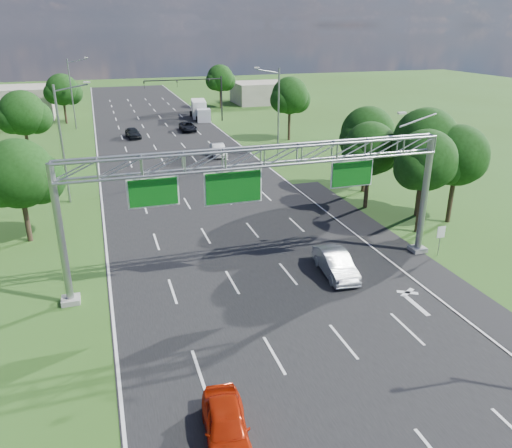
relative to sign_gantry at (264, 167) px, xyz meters
name	(u,v)px	position (x,y,z in m)	size (l,w,h in m)	color
ground	(199,190)	(-0.33, 18.00, -6.89)	(220.00, 220.00, 0.00)	#2D5018
road	(199,190)	(-0.33, 18.00, -6.89)	(18.00, 180.00, 0.02)	black
road_flare	(385,242)	(9.87, 2.00, -6.89)	(3.00, 30.00, 0.02)	black
sign_gantry	(264,167)	(0.00, 0.00, 0.00)	(23.50, 1.00, 9.56)	gray
regulatory_sign	(441,235)	(12.07, -1.02, -5.38)	(0.60, 0.08, 2.10)	gray
traffic_signal	(200,89)	(7.15, 53.00, -1.72)	(12.21, 0.24, 7.00)	black
streetlight_l_near	(64,139)	(-11.63, 18.00, -1.31)	(2.97, 0.22, 10.16)	gray
streetlight_l_far	(73,90)	(-11.63, 53.00, -1.31)	(2.97, 0.22, 10.16)	gray
streetlight_r_mid	(277,109)	(10.97, 28.00, -1.31)	(2.97, 0.22, 10.16)	gray
tree_cluster_right	(408,149)	(14.47, 7.19, -1.58)	(9.91, 14.60, 8.68)	#2D2116
tree_verge_la	(20,177)	(-14.25, 10.04, -2.13)	(5.76, 4.80, 7.40)	#2D2116
tree_verge_lb	(24,115)	(-16.25, 33.04, -1.48)	(5.76, 4.80, 8.06)	#2D2116
tree_verge_lc	(63,91)	(-13.25, 58.04, -1.92)	(5.76, 4.80, 7.62)	#2D2116
tree_verge_rd	(290,97)	(15.75, 36.04, -1.26)	(5.76, 4.80, 8.28)	#2D2116
tree_verge_re	(220,79)	(13.75, 66.04, -1.70)	(5.76, 4.80, 7.84)	#2D2116
building_left	(9,103)	(-22.33, 66.00, -4.39)	(14.00, 10.00, 5.00)	gray
building_right	(265,93)	(23.67, 70.00, -4.89)	(12.00, 9.00, 4.00)	gray
red_coupe	(226,426)	(-5.56, -12.32, -6.20)	(1.64, 4.07, 1.39)	#B72308
silver_sedan	(336,264)	(4.23, -1.43, -6.15)	(1.58, 4.52, 1.49)	#B2B8BF
car_queue_b	(188,127)	(3.82, 46.19, -6.25)	(2.14, 4.64, 1.29)	black
car_queue_c	(133,133)	(-4.25, 43.70, -6.19)	(1.66, 4.12, 1.40)	black
car_queue_d	(218,150)	(4.52, 30.40, -6.19)	(1.48, 4.24, 1.40)	silver
box_truck	(200,110)	(7.64, 55.94, -5.50)	(2.94, 7.88, 2.89)	silver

